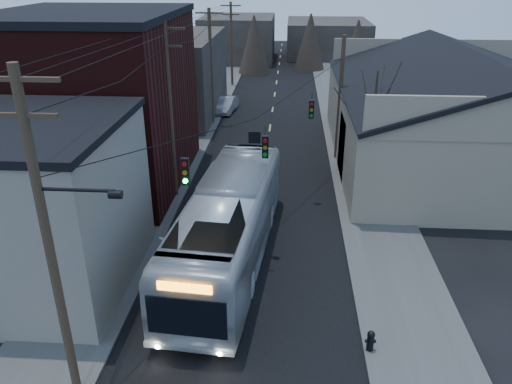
% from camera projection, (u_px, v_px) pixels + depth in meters
% --- Properties ---
extents(road_surface, '(9.00, 110.00, 0.02)m').
position_uv_depth(road_surface, '(269.00, 135.00, 40.38)').
color(road_surface, black).
rests_on(road_surface, ground).
extents(sidewalk_left, '(4.00, 110.00, 0.12)m').
position_uv_depth(sidewalk_left, '(190.00, 133.00, 40.77)').
color(sidewalk_left, '#474744').
rests_on(sidewalk_left, ground).
extents(sidewalk_right, '(4.00, 110.00, 0.12)m').
position_uv_depth(sidewalk_right, '(350.00, 136.00, 39.96)').
color(sidewalk_right, '#474744').
rests_on(sidewalk_right, ground).
extents(building_clapboard, '(8.00, 8.00, 7.00)m').
position_uv_depth(building_clapboard, '(28.00, 208.00, 20.44)').
color(building_clapboard, gray).
rests_on(building_clapboard, ground).
extents(building_brick, '(10.00, 12.00, 10.00)m').
position_uv_depth(building_brick, '(96.00, 104.00, 29.86)').
color(building_brick, black).
rests_on(building_brick, ground).
extents(building_left_far, '(9.00, 14.00, 7.00)m').
position_uv_depth(building_left_far, '(167.00, 75.00, 44.97)').
color(building_left_far, '#2F2B26').
rests_on(building_left_far, ground).
extents(warehouse, '(16.16, 20.60, 7.73)m').
position_uv_depth(warehouse, '(457.00, 124.00, 33.92)').
color(warehouse, gray).
rests_on(warehouse, ground).
extents(building_far_left, '(10.00, 12.00, 6.00)m').
position_uv_depth(building_far_left, '(238.00, 38.00, 71.27)').
color(building_far_left, '#2F2B26').
rests_on(building_far_left, ground).
extents(building_far_right, '(12.00, 14.00, 5.00)m').
position_uv_depth(building_far_right, '(327.00, 38.00, 75.20)').
color(building_far_right, '#2F2B26').
rests_on(building_far_right, ground).
extents(bare_tree, '(0.40, 0.40, 7.20)m').
position_uv_depth(bare_tree, '(372.00, 132.00, 29.41)').
color(bare_tree, black).
rests_on(bare_tree, ground).
extents(utility_lines, '(11.24, 45.28, 10.50)m').
position_uv_depth(utility_lines, '(219.00, 91.00, 33.20)').
color(utility_lines, '#382B1E').
rests_on(utility_lines, ground).
extents(bus, '(4.35, 13.81, 3.78)m').
position_uv_depth(bus, '(228.00, 224.00, 22.56)').
color(bus, '#ADB3B9').
rests_on(bus, ground).
extents(parked_car, '(1.91, 4.32, 1.38)m').
position_uv_depth(parked_car, '(226.00, 105.00, 46.52)').
color(parked_car, '#929499').
rests_on(parked_car, ground).
extents(fire_hydrant, '(0.38, 0.28, 0.81)m').
position_uv_depth(fire_hydrant, '(371.00, 340.00, 17.58)').
color(fire_hydrant, black).
rests_on(fire_hydrant, sidewalk_right).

